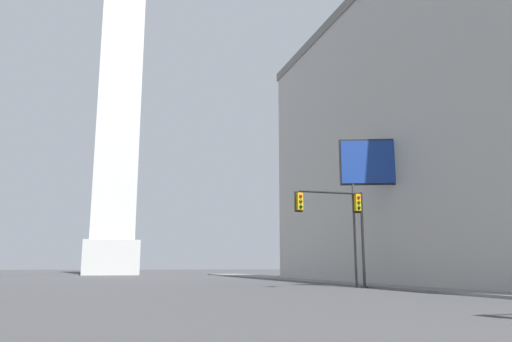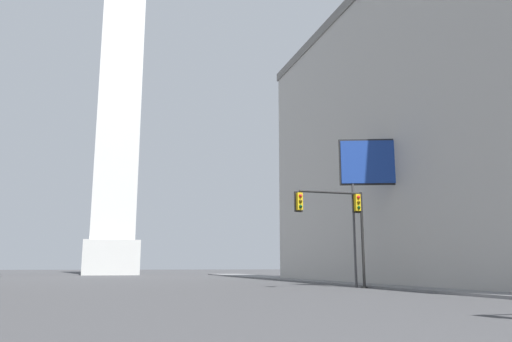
# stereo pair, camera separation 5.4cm
# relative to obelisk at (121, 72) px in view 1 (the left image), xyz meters

# --- Properties ---
(sidewalk_right) EXTENTS (5.00, 98.83, 0.15)m
(sidewalk_right) POSITION_rel_obelisk_xyz_m (17.68, -52.71, -34.23)
(sidewalk_right) COLOR slate
(sidewalk_right) RESTS_ON ground_plane
(obelisk) EXTENTS (8.56, 8.56, 71.30)m
(obelisk) POSITION_rel_obelisk_xyz_m (0.00, 0.00, 0.00)
(obelisk) COLOR silver
(obelisk) RESTS_ON ground_plane
(traffic_light_mid_right) EXTENTS (4.88, 0.50, 6.21)m
(traffic_light_mid_right) POSITION_rel_obelisk_xyz_m (13.24, -54.96, -29.57)
(traffic_light_mid_right) COLOR black
(traffic_light_mid_right) RESTS_ON ground_plane
(billboard_sign) EXTENTS (5.03, 1.99, 10.07)m
(billboard_sign) POSITION_rel_obelisk_xyz_m (16.40, -54.62, -26.21)
(billboard_sign) COLOR #3F3F42
(billboard_sign) RESTS_ON ground_plane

